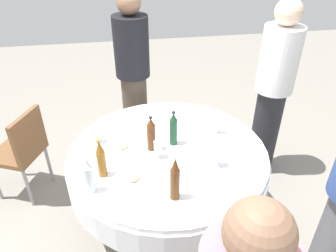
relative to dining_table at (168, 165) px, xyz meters
The scene contains 20 objects.
ground_plane 0.60m from the dining_table, ahead, with size 10.00×10.00×0.00m, color gray.
dining_table is the anchor object (origin of this frame).
bottle_brown_near 0.31m from the dining_table, 72.85° to the left, with size 0.07×0.07×0.29m.
bottle_clear_west 0.71m from the dining_table, 121.45° to the left, with size 0.06×0.06×0.26m.
bottle_amber_rear 0.60m from the dining_table, 112.57° to the left, with size 0.06×0.06×0.30m.
bottle_brown_far 0.58m from the dining_table, behind, with size 0.06×0.06×0.33m.
bottle_dark_green_outer 0.30m from the dining_table, 34.70° to the right, with size 0.06×0.06×0.29m.
wine_glass_far 0.63m from the dining_table, 69.89° to the left, with size 0.08×0.08×0.14m.
wine_glass_outer 0.27m from the dining_table, 130.86° to the left, with size 0.06×0.06×0.14m.
wine_glass_north 0.47m from the dining_table, 126.30° to the right, with size 0.07×0.07×0.13m.
wine_glass_south 0.53m from the dining_table, 69.10° to the right, with size 0.07×0.07×0.14m.
plate_mid 0.38m from the dining_table, 77.17° to the left, with size 0.20×0.20×0.04m.
plate_front 0.56m from the dining_table, 32.31° to the left, with size 0.21×0.21×0.02m.
plate_left 0.44m from the dining_table, 134.50° to the left, with size 0.24×0.24×0.04m.
plate_right 0.53m from the dining_table, 44.80° to the right, with size 0.22×0.22×0.02m.
knife_west 0.41m from the dining_table, ahead, with size 0.18×0.02×0.01m, color silver.
folded_napkin 0.33m from the dining_table, 150.57° to the right, with size 0.12×0.12×0.02m, color white.
person_rear 1.11m from the dining_table, ahead, with size 0.34×0.34×1.73m.
person_far 1.23m from the dining_table, 64.07° to the right, with size 0.34×0.34×1.72m.
chair_north 1.34m from the dining_table, 66.51° to the left, with size 0.53×0.53×0.87m.
Camera 1 is at (-1.94, 0.32, 2.24)m, focal length 34.20 mm.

